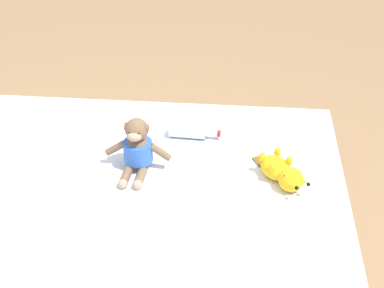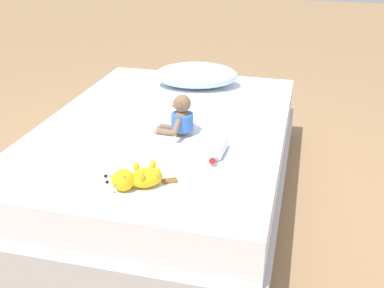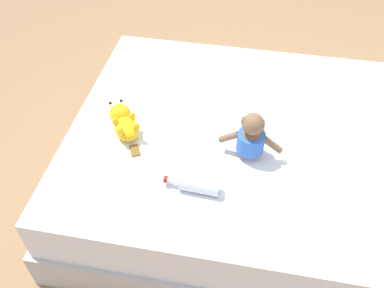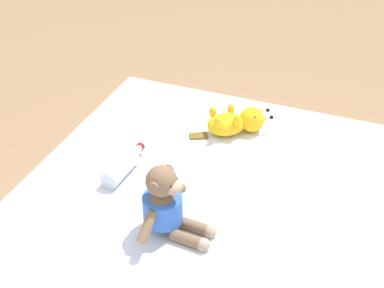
{
  "view_description": "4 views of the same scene",
  "coord_description": "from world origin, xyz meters",
  "views": [
    {
      "loc": [
        -1.75,
        -0.54,
        1.88
      ],
      "look_at": [
        0.25,
        -0.36,
        0.52
      ],
      "focal_mm": 52.74,
      "sensor_mm": 36.0,
      "label": 1
    },
    {
      "loc": [
        0.77,
        -2.42,
        1.54
      ],
      "look_at": [
        0.27,
        -0.41,
        0.55
      ],
      "focal_mm": 43.73,
      "sensor_mm": 36.0,
      "label": 2
    },
    {
      "loc": [
        1.45,
        -0.16,
        1.85
      ],
      "look_at": [
        0.22,
        -0.39,
        0.56
      ],
      "focal_mm": 39.27,
      "sensor_mm": 36.0,
      "label": 3
    },
    {
      "loc": [
        -0.38,
        0.96,
        1.63
      ],
      "look_at": [
        0.17,
        -0.45,
        0.57
      ],
      "focal_mm": 50.08,
      "sensor_mm": 36.0,
      "label": 4
    }
  ],
  "objects": [
    {
      "name": "ground_plane",
      "position": [
        0.0,
        0.0,
        0.0
      ],
      "size": [
        16.0,
        16.0,
        0.0
      ],
      "primitive_type": "plane",
      "color": "#93704C"
    },
    {
      "name": "bed",
      "position": [
        0.0,
        0.0,
        0.23
      ],
      "size": [
        1.44,
        2.06,
        0.46
      ],
      "color": "#B2B2B7",
      "rests_on": "ground_plane"
    },
    {
      "name": "plush_monkey",
      "position": [
        0.14,
        -0.14,
        0.56
      ],
      "size": [
        0.23,
        0.29,
        0.24
      ],
      "color": "brown",
      "rests_on": "bed"
    },
    {
      "name": "plush_yellow_creature",
      "position": [
        0.1,
        -0.74,
        0.51
      ],
      "size": [
        0.3,
        0.23,
        0.1
      ],
      "color": "yellow",
      "rests_on": "bed"
    },
    {
      "name": "glass_bottle",
      "position": [
        0.39,
        -0.33,
        0.49
      ],
      "size": [
        0.07,
        0.24,
        0.06
      ],
      "color": "silver",
      "rests_on": "bed"
    }
  ]
}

